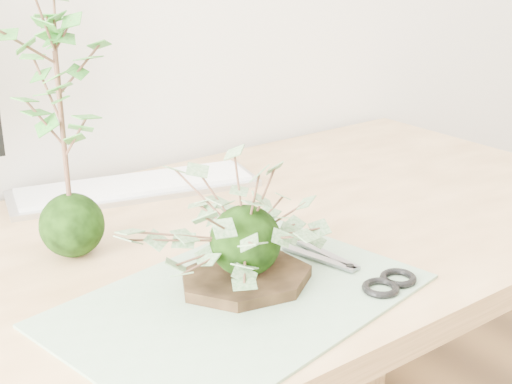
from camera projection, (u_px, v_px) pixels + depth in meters
desk at (176, 306)px, 1.05m from camera, size 1.60×0.70×0.74m
cutting_mat at (239, 300)px, 0.88m from camera, size 0.49×0.37×0.00m
stone_dish at (246, 278)px, 0.91m from camera, size 0.21×0.21×0.01m
ivy_kokedama at (245, 209)px, 0.88m from camera, size 0.31×0.31×0.18m
maple_kokedama at (57, 68)px, 0.92m from camera, size 0.25×0.25×0.38m
keyboard at (135, 187)px, 1.25m from camera, size 0.45×0.23×0.02m
scissors at (372, 278)px, 0.92m from camera, size 0.09×0.20×0.01m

